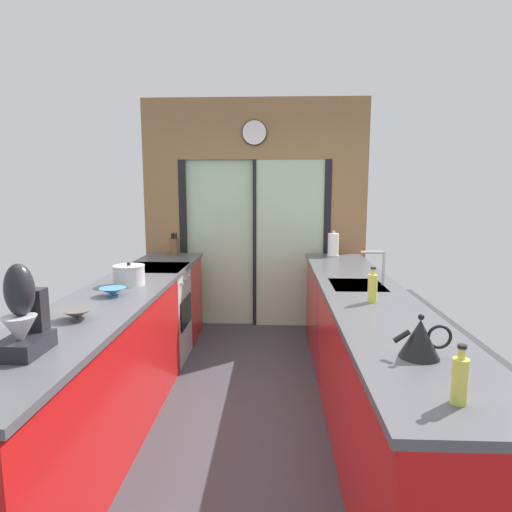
# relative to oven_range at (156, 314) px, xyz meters

# --- Properties ---
(ground_plane) EXTENTS (5.04, 7.60, 0.02)m
(ground_plane) POSITION_rel_oven_range_xyz_m (0.91, -0.65, -0.47)
(ground_plane) COLOR #38383D
(back_wall_unit) EXTENTS (2.64, 0.12, 2.70)m
(back_wall_unit) POSITION_rel_oven_range_xyz_m (0.91, 1.15, 1.07)
(back_wall_unit) COLOR olive
(back_wall_unit) RESTS_ON ground_plane
(left_counter_run) EXTENTS (0.62, 3.80, 0.92)m
(left_counter_run) POSITION_rel_oven_range_xyz_m (-0.00, -1.12, 0.01)
(left_counter_run) COLOR red
(left_counter_run) RESTS_ON ground_plane
(right_counter_run) EXTENTS (0.62, 3.80, 0.92)m
(right_counter_run) POSITION_rel_oven_range_xyz_m (1.82, -0.95, 0.01)
(right_counter_run) COLOR red
(right_counter_run) RESTS_ON ground_plane
(sink_faucet) EXTENTS (0.19, 0.02, 0.27)m
(sink_faucet) POSITION_rel_oven_range_xyz_m (1.97, -0.70, 0.64)
(sink_faucet) COLOR #B7BABC
(sink_faucet) RESTS_ON right_counter_run
(oven_range) EXTENTS (0.60, 0.60, 0.92)m
(oven_range) POSITION_rel_oven_range_xyz_m (0.00, 0.00, 0.00)
(oven_range) COLOR #B7BABC
(oven_range) RESTS_ON ground_plane
(mixing_bowl_near) EXTENTS (0.19, 0.19, 0.06)m
(mixing_bowl_near) POSITION_rel_oven_range_xyz_m (0.02, -1.70, 0.50)
(mixing_bowl_near) COLOR #514C47
(mixing_bowl_near) RESTS_ON left_counter_run
(mixing_bowl_far) EXTENTS (0.19, 0.19, 0.06)m
(mixing_bowl_far) POSITION_rel_oven_range_xyz_m (0.02, -1.14, 0.50)
(mixing_bowl_far) COLOR teal
(mixing_bowl_far) RESTS_ON left_counter_run
(knife_block) EXTENTS (0.08, 0.14, 0.26)m
(knife_block) POSITION_rel_oven_range_xyz_m (0.02, 0.76, 0.56)
(knife_block) COLOR brown
(knife_block) RESTS_ON left_counter_run
(stand_mixer) EXTENTS (0.17, 0.27, 0.42)m
(stand_mixer) POSITION_rel_oven_range_xyz_m (0.02, -2.22, 0.63)
(stand_mixer) COLOR black
(stand_mixer) RESTS_ON left_counter_run
(stock_pot) EXTENTS (0.24, 0.24, 0.18)m
(stock_pot) POSITION_rel_oven_range_xyz_m (0.02, -0.79, 0.54)
(stock_pot) COLOR #B7BABC
(stock_pot) RESTS_ON left_counter_run
(kettle) EXTENTS (0.26, 0.18, 0.20)m
(kettle) POSITION_rel_oven_range_xyz_m (1.80, -2.19, 0.55)
(kettle) COLOR black
(kettle) RESTS_ON right_counter_run
(soap_bottle_near) EXTENTS (0.06, 0.06, 0.21)m
(soap_bottle_near) POSITION_rel_oven_range_xyz_m (1.80, -2.62, 0.55)
(soap_bottle_near) COLOR #D1CC4C
(soap_bottle_near) RESTS_ON right_counter_run
(soap_bottle_far) EXTENTS (0.06, 0.06, 0.24)m
(soap_bottle_far) POSITION_rel_oven_range_xyz_m (1.80, -1.23, 0.56)
(soap_bottle_far) COLOR #D1CC4C
(soap_bottle_far) RESTS_ON right_counter_run
(paper_towel_roll) EXTENTS (0.14, 0.14, 0.28)m
(paper_towel_roll) POSITION_rel_oven_range_xyz_m (1.80, 0.76, 0.59)
(paper_towel_roll) COLOR #B7BABC
(paper_towel_roll) RESTS_ON right_counter_run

